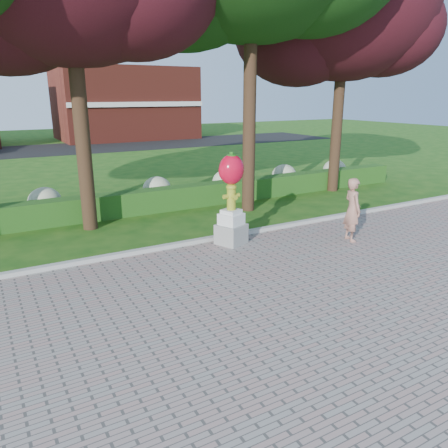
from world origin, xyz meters
name	(u,v)px	position (x,y,z in m)	size (l,w,h in m)	color
ground	(249,285)	(0.00, 0.00, 0.00)	(100.00, 100.00, 0.00)	#194A12
walkway	(400,386)	(0.00, -4.00, 0.02)	(40.00, 14.00, 0.04)	gray
curb	(190,243)	(0.00, 3.00, 0.07)	(40.00, 0.18, 0.15)	#ADADA5
lawn_hedge	(141,202)	(0.00, 7.00, 0.40)	(24.00, 0.70, 0.80)	#1E4F16
hydrangea_row	(146,191)	(0.57, 8.00, 0.55)	(20.10, 1.10, 0.99)	#ADB58A
street	(48,150)	(0.00, 28.00, 0.01)	(50.00, 8.00, 0.02)	black
building_right	(125,103)	(8.00, 34.00, 3.20)	(12.00, 8.00, 6.40)	maroon
tree_far_right	(342,16)	(8.40, 6.58, 6.97)	(7.88, 6.72, 10.21)	black
hydrant_sculpture	(231,196)	(1.03, 2.50, 1.38)	(0.89, 0.89, 2.53)	gray
woman	(352,210)	(4.11, 1.08, 0.93)	(0.65, 0.43, 1.79)	#A7715F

